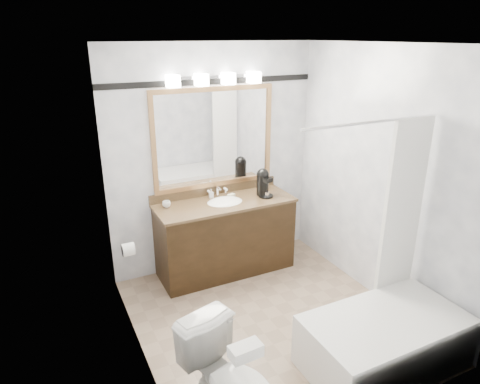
% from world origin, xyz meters
% --- Properties ---
extents(room, '(2.42, 2.62, 2.52)m').
position_xyz_m(room, '(0.00, 0.00, 1.25)').
color(room, gray).
rests_on(room, ground).
extents(vanity, '(1.53, 0.58, 0.97)m').
position_xyz_m(vanity, '(0.00, 1.02, 0.44)').
color(vanity, black).
rests_on(vanity, ground).
extents(mirror, '(1.40, 0.04, 1.10)m').
position_xyz_m(mirror, '(0.00, 1.28, 1.50)').
color(mirror, '#AF7F4F').
rests_on(mirror, room).
extents(vanity_light_bar, '(1.02, 0.14, 0.12)m').
position_xyz_m(vanity_light_bar, '(0.00, 1.23, 2.13)').
color(vanity_light_bar, silver).
rests_on(vanity_light_bar, room).
extents(accent_stripe, '(2.40, 0.01, 0.06)m').
position_xyz_m(accent_stripe, '(0.00, 1.29, 2.10)').
color(accent_stripe, black).
rests_on(accent_stripe, room).
extents(bathtub, '(1.30, 0.75, 1.96)m').
position_xyz_m(bathtub, '(0.55, -0.90, 0.28)').
color(bathtub, white).
rests_on(bathtub, ground).
extents(tp_roll, '(0.11, 0.12, 0.12)m').
position_xyz_m(tp_roll, '(-1.14, 0.66, 0.70)').
color(tp_roll, white).
rests_on(tp_roll, room).
extents(toilet, '(0.61, 0.83, 0.76)m').
position_xyz_m(toilet, '(-0.83, -0.92, 0.38)').
color(toilet, white).
rests_on(toilet, ground).
extents(tissue_box, '(0.20, 0.12, 0.08)m').
position_xyz_m(tissue_box, '(-0.83, -1.12, 0.80)').
color(tissue_box, white).
rests_on(tissue_box, toilet).
extents(coffee_maker, '(0.17, 0.21, 0.32)m').
position_xyz_m(coffee_maker, '(0.46, 0.99, 1.01)').
color(coffee_maker, black).
rests_on(coffee_maker, vanity).
extents(cup_left, '(0.11, 0.11, 0.07)m').
position_xyz_m(cup_left, '(-0.62, 1.14, 0.88)').
color(cup_left, white).
rests_on(cup_left, vanity).
extents(soap_bottle_a, '(0.04, 0.04, 0.10)m').
position_xyz_m(soap_bottle_a, '(-0.09, 1.20, 0.90)').
color(soap_bottle_a, white).
rests_on(soap_bottle_a, vanity).
extents(soap_bar, '(0.09, 0.07, 0.02)m').
position_xyz_m(soap_bar, '(0.13, 1.13, 0.86)').
color(soap_bar, beige).
rests_on(soap_bar, vanity).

